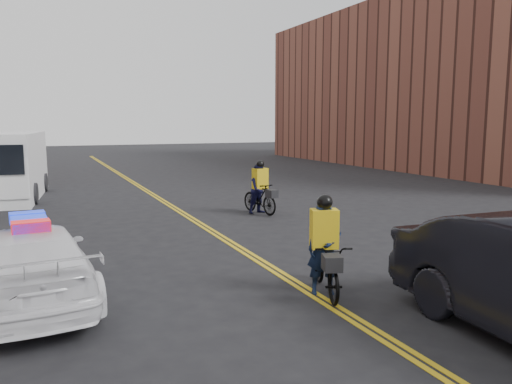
{
  "coord_description": "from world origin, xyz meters",
  "views": [
    {
      "loc": [
        -4.4,
        -9.08,
        3.08
      ],
      "look_at": [
        0.65,
        2.44,
        1.3
      ],
      "focal_mm": 35.0,
      "sensor_mm": 36.0,
      "label": 1
    }
  ],
  "objects": [
    {
      "name": "cyclist_far",
      "position": [
        2.4,
        6.06,
        0.71
      ],
      "size": [
        0.92,
        1.84,
        1.8
      ],
      "rotation": [
        0.0,
        0.0,
        0.22
      ],
      "color": "black",
      "rests_on": "ground"
    },
    {
      "name": "center_line_left",
      "position": [
        -0.08,
        8.0,
        0.01
      ],
      "size": [
        0.1,
        60.0,
        0.01
      ],
      "primitive_type": "cube",
      "color": "gold",
      "rests_on": "ground"
    },
    {
      "name": "center_line_right",
      "position": [
        0.08,
        8.0,
        0.01
      ],
      "size": [
        0.1,
        60.0,
        0.01
      ],
      "primitive_type": "cube",
      "color": "gold",
      "rests_on": "ground"
    },
    {
      "name": "building_across",
      "position": [
        22.0,
        18.0,
        5.5
      ],
      "size": [
        12.0,
        30.0,
        11.0
      ],
      "primitive_type": "cube",
      "color": "brown",
      "rests_on": "ground"
    },
    {
      "name": "cyclist_near",
      "position": [
        0.19,
        -1.63,
        0.63
      ],
      "size": [
        1.21,
        1.95,
        1.81
      ],
      "rotation": [
        0.0,
        0.0,
        -0.33
      ],
      "color": "black",
      "rests_on": "ground"
    },
    {
      "name": "cargo_van",
      "position": [
        -5.52,
        12.98,
        1.29
      ],
      "size": [
        2.98,
        6.52,
        2.64
      ],
      "rotation": [
        0.0,
        0.0,
        -0.11
      ],
      "color": "silver",
      "rests_on": "ground"
    },
    {
      "name": "ground",
      "position": [
        0.0,
        0.0,
        0.0
      ],
      "size": [
        120.0,
        120.0,
        0.0
      ],
      "primitive_type": "plane",
      "color": "black",
      "rests_on": "ground"
    },
    {
      "name": "police_cruiser",
      "position": [
        -4.59,
        0.02,
        0.67
      ],
      "size": [
        2.19,
        4.7,
        1.49
      ],
      "rotation": [
        0.0,
        0.0,
        3.22
      ],
      "color": "white",
      "rests_on": "ground"
    }
  ]
}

